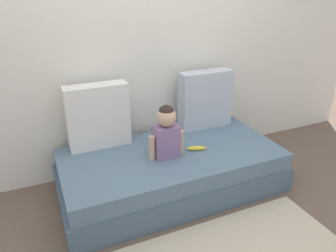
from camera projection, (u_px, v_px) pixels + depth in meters
ground_plane at (171, 188)px, 2.89m from camera, size 12.00×12.00×0.00m
back_wall at (145, 38)px, 2.88m from camera, size 5.12×0.10×2.49m
couch at (171, 171)px, 2.82m from camera, size 1.92×0.94×0.37m
throw_pillow_left at (98, 116)px, 2.74m from camera, size 0.53×0.16×0.56m
throw_pillow_right at (205, 99)px, 3.12m from camera, size 0.53×0.16×0.56m
toddler at (166, 131)px, 2.58m from camera, size 0.31×0.16×0.45m
banana at (197, 148)px, 2.76m from camera, size 0.17×0.10×0.04m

